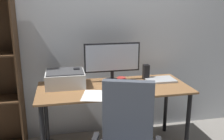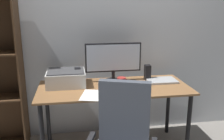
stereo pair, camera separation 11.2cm
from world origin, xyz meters
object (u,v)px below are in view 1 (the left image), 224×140
object	(u,v)px
speaker_right	(146,72)
speaker_left	(77,76)
monitor	(112,59)
keyboard	(119,91)
coffee_mug	(121,82)
laptop	(160,80)
desk	(114,95)
mouse	(139,88)
printer	(65,78)

from	to	relation	value
speaker_right	speaker_left	bearing A→B (deg)	180.00
monitor	speaker_left	xyz separation A→B (m)	(-0.39, -0.01, -0.16)
speaker_right	keyboard	bearing A→B (deg)	-138.62
coffee_mug	laptop	xyz separation A→B (m)	(0.48, 0.11, -0.04)
desk	mouse	world-z (taller)	mouse
desk	speaker_left	size ratio (longest dim) A/B	9.20
desk	mouse	xyz separation A→B (m)	(0.23, -0.15, 0.10)
monitor	coffee_mug	size ratio (longest dim) A/B	5.90
monitor	keyboard	size ratio (longest dim) A/B	2.11
monitor	speaker_left	distance (m)	0.42
keyboard	mouse	distance (m)	0.22
desk	mouse	bearing A→B (deg)	-32.47
mouse	speaker_left	xyz separation A→B (m)	(-0.60, 0.33, 0.07)
monitor	printer	size ratio (longest dim) A/B	1.53
speaker_left	speaker_right	distance (m)	0.78
keyboard	coffee_mug	xyz separation A→B (m)	(0.06, 0.15, 0.04)
speaker_left	monitor	bearing A→B (deg)	1.15
keyboard	speaker_left	size ratio (longest dim) A/B	1.71
printer	speaker_right	bearing A→B (deg)	3.16
speaker_left	speaker_right	xyz separation A→B (m)	(0.78, 0.00, 0.00)
laptop	printer	bearing A→B (deg)	178.53
monitor	speaker_right	bearing A→B (deg)	-1.15
monitor	keyboard	distance (m)	0.43
mouse	coffee_mug	size ratio (longest dim) A/B	0.93
mouse	speaker_left	world-z (taller)	speaker_left
laptop	speaker_left	xyz separation A→B (m)	(-0.92, 0.09, 0.07)
mouse	printer	distance (m)	0.78
coffee_mug	laptop	bearing A→B (deg)	13.06
keyboard	speaker_right	distance (m)	0.54
keyboard	coffee_mug	distance (m)	0.17
monitor	printer	xyz separation A→B (m)	(-0.52, -0.06, -0.17)
mouse	coffee_mug	world-z (taller)	coffee_mug
desk	laptop	bearing A→B (deg)	9.60
coffee_mug	printer	world-z (taller)	printer
monitor	speaker_left	world-z (taller)	monitor
laptop	speaker_left	world-z (taller)	speaker_left
keyboard	speaker_left	bearing A→B (deg)	139.68
desk	laptop	world-z (taller)	laptop
desk	coffee_mug	bearing A→B (deg)	-12.95
coffee_mug	printer	size ratio (longest dim) A/B	0.26
coffee_mug	printer	bearing A→B (deg)	164.91
coffee_mug	printer	distance (m)	0.59
coffee_mug	desk	bearing A→B (deg)	167.05
coffee_mug	mouse	bearing A→B (deg)	-39.83
keyboard	printer	distance (m)	0.59
speaker_right	monitor	bearing A→B (deg)	178.85
desk	keyboard	xyz separation A→B (m)	(0.01, -0.17, 0.10)
mouse	laptop	distance (m)	0.40
monitor	laptop	distance (m)	0.59
keyboard	speaker_right	world-z (taller)	speaker_right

